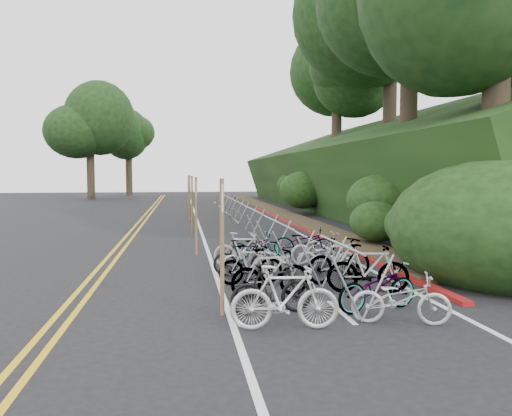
% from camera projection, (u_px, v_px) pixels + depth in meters
% --- Properties ---
extents(ground, '(120.00, 120.00, 0.00)m').
position_uv_depth(ground, '(176.00, 293.00, 10.91)').
color(ground, black).
rests_on(ground, ground).
extents(road_markings, '(7.47, 80.00, 0.01)m').
position_uv_depth(road_markings, '(194.00, 235.00, 20.96)').
color(road_markings, gold).
rests_on(road_markings, ground).
extents(red_curb, '(0.25, 28.00, 0.10)m').
position_uv_depth(red_curb, '(300.00, 228.00, 23.58)').
color(red_curb, maroon).
rests_on(red_curb, ground).
extents(embankment, '(14.30, 48.14, 9.11)m').
position_uv_depth(embankment, '(387.00, 174.00, 31.42)').
color(embankment, black).
rests_on(embankment, ground).
extents(tree_cluster, '(32.14, 53.79, 17.84)m').
position_uv_depth(tree_cluster, '(325.00, 45.00, 33.31)').
color(tree_cluster, '#2D2319').
rests_on(tree_cluster, ground).
extents(bike_rack_front, '(1.17, 2.73, 1.23)m').
position_uv_depth(bike_rack_front, '(340.00, 261.00, 9.92)').
color(bike_rack_front, '#94969C').
rests_on(bike_rack_front, ground).
extents(bike_racks_rest, '(1.14, 23.00, 1.17)m').
position_uv_depth(bike_racks_rest, '(241.00, 210.00, 24.11)').
color(bike_racks_rest, '#94969C').
rests_on(bike_racks_rest, ground).
extents(signpost_near, '(0.08, 0.40, 2.52)m').
position_uv_depth(signpost_near, '(222.00, 238.00, 9.11)').
color(signpost_near, brown).
rests_on(signpost_near, ground).
extents(signposts_rest, '(0.08, 18.40, 2.50)m').
position_uv_depth(signposts_rest, '(191.00, 197.00, 24.71)').
color(signposts_rest, brown).
rests_on(signposts_rest, ground).
extents(bike_front, '(0.64, 1.60, 0.94)m').
position_uv_depth(bike_front, '(244.00, 258.00, 12.72)').
color(bike_front, black).
rests_on(bike_front, ground).
extents(bike_valet, '(3.19, 8.78, 1.10)m').
position_uv_depth(bike_valet, '(306.00, 263.00, 11.79)').
color(bike_valet, beige).
rests_on(bike_valet, ground).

